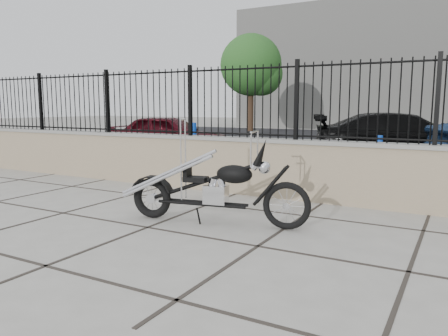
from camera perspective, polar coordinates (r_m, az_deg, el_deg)
ground_plane at (r=5.53m, az=-9.97°, el=-7.67°), size 90.00×90.00×0.00m
parking_lot at (r=17.02m, az=17.56°, el=2.73°), size 30.00×30.00×0.00m
retaining_wall at (r=7.49m, az=2.04°, el=0.36°), size 14.00×0.36×0.96m
iron_fence at (r=7.43m, az=2.08°, el=8.64°), size 14.00×0.08×1.20m
background_building at (r=30.90m, az=23.27°, el=12.15°), size 22.00×6.00×8.00m
chopper_motorcycle at (r=5.50m, az=-1.52°, el=-0.39°), size 2.30×0.81×1.36m
car_red at (r=13.22m, az=-7.15°, el=4.28°), size 3.80×1.97×1.23m
car_black at (r=12.08m, az=22.40°, el=3.57°), size 4.89×3.21×1.32m
bollard_a at (r=10.17m, az=-3.98°, el=2.82°), size 0.14×0.14×1.11m
bollard_b at (r=8.92m, az=19.56°, el=1.05°), size 0.12×0.12×0.93m
tree_left at (r=22.78m, az=3.55°, el=13.64°), size 3.11×3.11×5.25m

